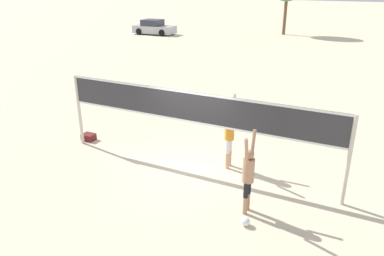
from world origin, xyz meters
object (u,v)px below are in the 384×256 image
(player_blocker, at_px, (230,131))
(parked_car_near, at_px, (154,28))
(gear_bag, at_px, (89,137))
(volleyball, at_px, (245,222))
(player_spiker, at_px, (248,172))
(volleyball_net, at_px, (192,113))

(player_blocker, bearing_deg, parked_car_near, -143.79)
(gear_bag, bearing_deg, player_blocker, 3.35)
(player_blocker, distance_m, volleyball, 3.10)
(player_blocker, height_order, volleyball, player_blocker)
(player_spiker, distance_m, volleyball, 1.13)
(volleyball_net, xyz_separation_m, player_spiker, (2.17, -1.39, -0.70))
(volleyball_net, distance_m, gear_bag, 4.55)
(volleyball_net, bearing_deg, gear_bag, 175.89)
(volleyball, bearing_deg, volleyball_net, 140.43)
(player_blocker, height_order, parked_car_near, player_blocker)
(player_blocker, xyz_separation_m, parked_car_near, (-17.58, 24.01, -0.52))
(volleyball, bearing_deg, gear_bag, 161.19)
(player_spiker, bearing_deg, parked_car_near, 35.90)
(gear_bag, bearing_deg, player_spiker, -14.86)
(volleyball, bearing_deg, parked_car_near, 125.58)
(player_spiker, height_order, parked_car_near, player_spiker)
(player_blocker, distance_m, gear_bag, 5.27)
(player_blocker, bearing_deg, player_spiker, 31.97)
(gear_bag, bearing_deg, volleyball_net, -4.11)
(volleyball, xyz_separation_m, gear_bag, (-6.57, 2.24, 0.01))
(gear_bag, bearing_deg, parked_car_near, 117.08)
(player_spiker, height_order, volleyball, player_spiker)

